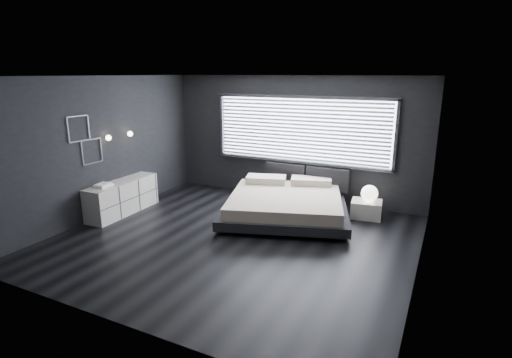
% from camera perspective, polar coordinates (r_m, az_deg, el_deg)
% --- Properties ---
extents(room, '(6.04, 6.00, 2.80)m').
position_cam_1_polar(room, '(6.72, -3.21, 2.45)').
color(room, black).
rests_on(room, ground).
extents(window, '(4.14, 0.09, 1.52)m').
position_cam_1_polar(window, '(9.02, 6.39, 6.94)').
color(window, white).
rests_on(window, ground).
extents(headboard, '(1.96, 0.16, 0.52)m').
position_cam_1_polar(headboard, '(9.11, 7.16, 0.32)').
color(headboard, black).
rests_on(headboard, ground).
extents(sconce_near, '(0.18, 0.11, 0.11)m').
position_cam_1_polar(sconce_near, '(8.49, -20.34, 5.54)').
color(sconce_near, silver).
rests_on(sconce_near, ground).
extents(sconce_far, '(0.18, 0.11, 0.11)m').
position_cam_1_polar(sconce_far, '(8.91, -17.56, 6.17)').
color(sconce_far, silver).
rests_on(sconce_far, ground).
extents(wall_art_upper, '(0.01, 0.48, 0.48)m').
position_cam_1_polar(wall_art_upper, '(8.14, -24.00, 6.59)').
color(wall_art_upper, '#47474C').
rests_on(wall_art_upper, ground).
extents(wall_art_lower, '(0.01, 0.48, 0.48)m').
position_cam_1_polar(wall_art_lower, '(8.37, -22.37, 3.68)').
color(wall_art_lower, '#47474C').
rests_on(wall_art_lower, ground).
extents(bed, '(3.03, 2.96, 0.63)m').
position_cam_1_polar(bed, '(8.13, 4.23, -3.45)').
color(bed, black).
rests_on(bed, ground).
extents(nightstand, '(0.65, 0.57, 0.35)m').
position_cam_1_polar(nightstand, '(8.42, 15.47, -4.17)').
color(nightstand, silver).
rests_on(nightstand, ground).
extents(orb_lamp, '(0.33, 0.33, 0.33)m').
position_cam_1_polar(orb_lamp, '(8.32, 15.90, -1.98)').
color(orb_lamp, white).
rests_on(orb_lamp, nightstand).
extents(dresser, '(0.55, 1.73, 0.68)m').
position_cam_1_polar(dresser, '(8.78, -18.51, -2.46)').
color(dresser, silver).
rests_on(dresser, ground).
extents(book_stack, '(0.27, 0.35, 0.07)m').
position_cam_1_polar(book_stack, '(8.39, -21.00, -0.84)').
color(book_stack, white).
rests_on(book_stack, dresser).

